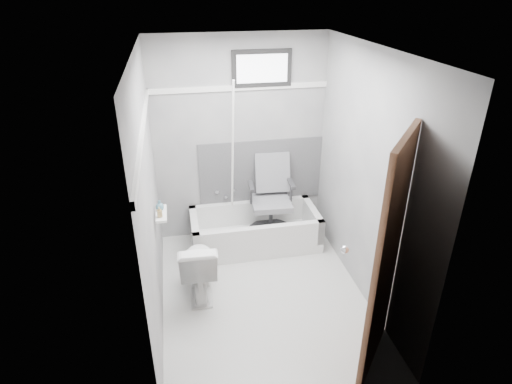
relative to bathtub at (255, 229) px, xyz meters
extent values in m
plane|color=silver|center=(-0.10, -0.93, -0.21)|extent=(2.60, 2.60, 0.00)
plane|color=silver|center=(-0.10, -0.93, 2.19)|extent=(2.60, 2.60, 0.00)
cube|color=slate|center=(-0.10, 0.37, 0.99)|extent=(2.00, 0.02, 2.40)
cube|color=slate|center=(-0.10, -2.23, 0.99)|extent=(2.00, 0.02, 2.40)
cube|color=slate|center=(-1.10, -0.93, 0.99)|extent=(0.02, 2.60, 2.40)
cube|color=slate|center=(0.90, -0.93, 0.99)|extent=(0.02, 2.60, 2.40)
imported|color=white|center=(-0.72, -0.77, 0.11)|extent=(0.40, 0.68, 0.65)
cube|color=#4C4C4F|center=(0.15, 0.36, 0.59)|extent=(1.50, 0.02, 0.78)
cube|color=white|center=(-0.10, 0.36, 1.61)|extent=(2.00, 0.02, 0.06)
cube|color=white|center=(-1.09, -0.93, 1.61)|extent=(0.02, 2.60, 0.06)
cylinder|color=white|center=(-0.23, 0.13, 0.84)|extent=(0.02, 0.46, 1.91)
cube|color=white|center=(-1.03, -0.66, 0.69)|extent=(0.10, 0.32, 0.02)
imported|color=#A38751|center=(-1.04, -0.74, 0.76)|extent=(0.05, 0.05, 0.10)
imported|color=slate|center=(-1.04, -0.60, 0.75)|extent=(0.11, 0.11, 0.10)
camera|label=1|loc=(-0.84, -4.29, 2.68)|focal=30.00mm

